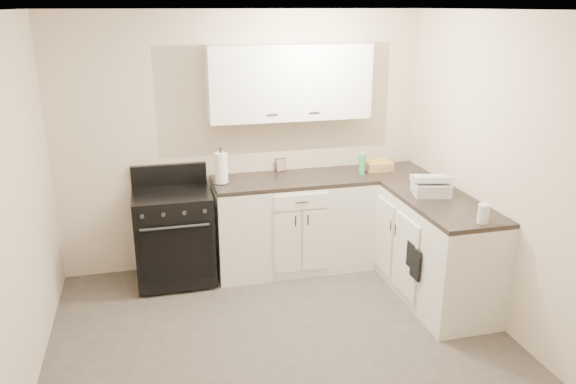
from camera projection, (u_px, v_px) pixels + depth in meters
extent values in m
plane|color=#473F38|center=(289.00, 356.00, 4.25)|extent=(3.60, 3.60, 0.00)
plane|color=white|center=(289.00, 10.00, 3.46)|extent=(3.60, 3.60, 0.00)
plane|color=beige|center=(244.00, 142.00, 5.51)|extent=(3.60, 0.00, 3.60)
plane|color=beige|center=(517.00, 182.00, 4.28)|extent=(0.00, 3.60, 3.60)
plane|color=beige|center=(5.00, 225.00, 3.44)|extent=(0.00, 3.60, 3.60)
plane|color=beige|center=(402.00, 348.00, 2.20)|extent=(3.60, 0.00, 3.60)
cube|color=white|center=(293.00, 225.00, 5.59)|extent=(1.55, 0.60, 0.90)
cube|color=white|center=(422.00, 239.00, 5.24)|extent=(0.60, 1.90, 0.90)
cube|color=black|center=(293.00, 180.00, 5.44)|extent=(1.55, 0.60, 0.04)
cube|color=black|center=(426.00, 192.00, 5.09)|extent=(0.60, 1.90, 0.04)
cube|color=white|center=(289.00, 82.00, 5.29)|extent=(1.55, 0.30, 0.70)
cube|color=black|center=(174.00, 236.00, 5.29)|extent=(0.71, 0.61, 0.86)
cube|color=tan|center=(220.00, 172.00, 5.30)|extent=(0.10, 0.10, 0.19)
cylinder|color=white|center=(221.00, 168.00, 5.22)|extent=(0.14, 0.14, 0.29)
cylinder|color=#3EA25C|center=(362.00, 164.00, 5.53)|extent=(0.08, 0.08, 0.20)
cube|color=black|center=(281.00, 165.00, 5.64)|extent=(0.11, 0.06, 0.13)
cube|color=tan|center=(379.00, 166.00, 5.67)|extent=(0.27, 0.18, 0.09)
cube|color=silver|center=(431.00, 188.00, 4.95)|extent=(0.37, 0.35, 0.11)
cylinder|color=silver|center=(483.00, 214.00, 4.29)|extent=(0.09, 0.09, 0.15)
cube|color=black|center=(416.00, 264.00, 4.68)|extent=(0.02, 0.16, 0.27)
cube|color=black|center=(411.00, 255.00, 4.76)|extent=(0.02, 0.13, 0.22)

